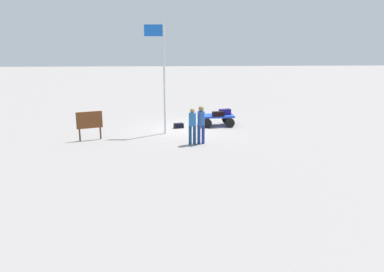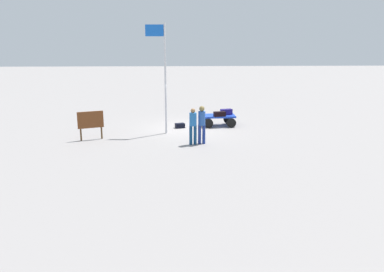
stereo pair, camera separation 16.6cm
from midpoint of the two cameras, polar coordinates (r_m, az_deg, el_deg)
The scene contains 9 objects.
ground_plane at distance 20.64m, azimuth -1.04°, elevation 1.21°, with size 120.00×120.00×0.00m, color gray.
luggage_cart at distance 21.20m, azimuth 3.54°, elevation 2.74°, with size 1.85×1.24×0.61m.
suitcase_olive at distance 20.76m, azimuth 3.77°, elevation 3.35°, with size 0.68×0.41×0.26m.
suitcase_navy at distance 21.28m, azimuth 4.78°, elevation 3.66°, with size 0.69×0.48×0.31m.
suitcase_dark at distance 20.67m, azimuth -2.26°, elevation 1.58°, with size 0.57×0.45×0.25m.
worker_lead at distance 17.18m, azimuth 1.11°, elevation 2.15°, with size 0.35×0.35×1.76m.
worker_trailing at distance 17.05m, azimuth -0.23°, elevation 1.86°, with size 0.37×0.37×1.67m.
flagpole at distance 19.01m, azimuth -4.82°, elevation 9.99°, with size 0.99×0.10×5.50m.
signboard at distance 18.57m, azimuth -15.50°, elevation 2.12°, with size 1.17×0.47×1.37m.
Camera 1 is at (0.95, 20.13, 4.47)m, focal length 35.26 mm.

